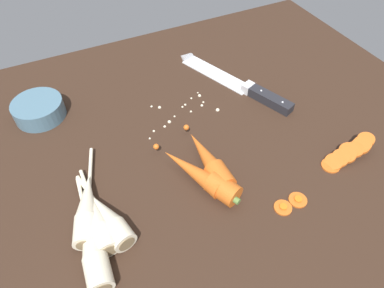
{
  "coord_description": "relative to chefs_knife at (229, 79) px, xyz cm",
  "views": [
    {
      "loc": [
        -20.6,
        -44.35,
        52.85
      ],
      "look_at": [
        0.0,
        -2.0,
        1.5
      ],
      "focal_mm": 32.08,
      "sensor_mm": 36.0,
      "label": 1
    }
  ],
  "objects": [
    {
      "name": "carrot_slice_stray_mid",
      "position": [
        -6.54,
        -36.14,
        -0.29
      ],
      "size": [
        3.36,
        3.36,
        0.7
      ],
      "color": "#D6601E",
      "rests_on": "ground_plane"
    },
    {
      "name": "parsnip_mid_left",
      "position": [
        -42.29,
        -29.65,
        1.33
      ],
      "size": [
        4.8,
        22.48,
        4.0
      ],
      "color": "beige",
      "rests_on": "ground_plane"
    },
    {
      "name": "chefs_knife",
      "position": [
        0.0,
        0.0,
        0.0
      ],
      "size": [
        15.67,
        33.58,
        4.18
      ],
      "color": "silver",
      "rests_on": "ground_plane"
    },
    {
      "name": "prep_bowl",
      "position": [
        -44.56,
        7.45,
        1.5
      ],
      "size": [
        11.0,
        11.0,
        4.0
      ],
      "color": "slate",
      "rests_on": "ground_plane"
    },
    {
      "name": "carrot_slice_stray_near",
      "position": [
        -9.92,
        -36.28,
        -0.29
      ],
      "size": [
        3.25,
        3.25,
        0.7
      ],
      "color": "#D6601E",
      "rests_on": "ground_plane"
    },
    {
      "name": "carrot_slice_stack",
      "position": [
        8.61,
        -32.15,
        0.78
      ],
      "size": [
        12.61,
        4.45,
        3.96
      ],
      "color": "#D6601E",
      "rests_on": "ground_plane"
    },
    {
      "name": "ground_plane",
      "position": [
        -18.29,
        -14.42,
        -2.65
      ],
      "size": [
        120.0,
        90.0,
        4.0
      ],
      "primitive_type": "cube",
      "color": "#332116"
    },
    {
      "name": "whole_carrot_second",
      "position": [
        -17.52,
        -22.38,
        1.45
      ],
      "size": [
        4.21,
        18.73,
        4.2
      ],
      "color": "#D6601E",
      "rests_on": "ground_plane"
    },
    {
      "name": "parsnip_mid_right",
      "position": [
        -41.27,
        -22.34,
        1.33
      ],
      "size": [
        8.47,
        21.27,
        4.0
      ],
      "color": "beige",
      "rests_on": "ground_plane"
    },
    {
      "name": "whole_carrot",
      "position": [
        -20.67,
        -24.82,
        1.45
      ],
      "size": [
        10.42,
        19.5,
        4.2
      ],
      "color": "#D6601E",
      "rests_on": "ground_plane"
    },
    {
      "name": "mince_crumbs",
      "position": [
        -14.39,
        -5.07,
        -0.3
      ],
      "size": [
        18.0,
        9.89,
        0.9
      ],
      "color": "beige",
      "rests_on": "ground_plane"
    },
    {
      "name": "parsnip_front",
      "position": [
        -40.22,
        -25.6,
        1.33
      ],
      "size": [
        4.04,
        18.66,
        4.0
      ],
      "color": "beige",
      "rests_on": "ground_plane"
    },
    {
      "name": "parsnip_back",
      "position": [
        -38.56,
        -26.03,
        1.33
      ],
      "size": [
        6.37,
        17.99,
        4.0
      ],
      "color": "beige",
      "rests_on": "ground_plane"
    }
  ]
}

